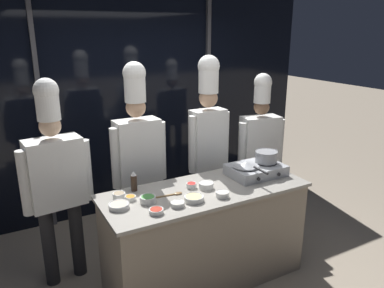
% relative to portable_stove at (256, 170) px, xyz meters
% --- Properties ---
extents(ground_plane, '(24.00, 24.00, 0.00)m').
position_rel_portable_stove_xyz_m(ground_plane, '(-0.60, -0.05, -0.98)').
color(ground_plane, gray).
extents(window_wall_back, '(5.10, 0.09, 2.70)m').
position_rel_portable_stove_xyz_m(window_wall_back, '(-0.60, 1.77, 0.37)').
color(window_wall_back, black).
rests_on(window_wall_back, ground_plane).
extents(demo_counter, '(1.86, 0.72, 0.93)m').
position_rel_portable_stove_xyz_m(demo_counter, '(-0.60, -0.05, -0.52)').
color(demo_counter, gray).
rests_on(demo_counter, ground_plane).
extents(portable_stove, '(0.52, 0.39, 0.11)m').
position_rel_portable_stove_xyz_m(portable_stove, '(0.00, 0.00, 0.00)').
color(portable_stove, '#B2B5BA').
rests_on(portable_stove, demo_counter).
extents(frying_pan, '(0.26, 0.44, 0.04)m').
position_rel_portable_stove_xyz_m(frying_pan, '(-0.12, -0.00, 0.08)').
color(frying_pan, '#ADAFB5').
rests_on(frying_pan, portable_stove).
extents(stock_pot, '(0.24, 0.22, 0.11)m').
position_rel_portable_stove_xyz_m(stock_pot, '(0.12, 0.00, 0.12)').
color(stock_pot, '#93969B').
rests_on(stock_pot, portable_stove).
extents(squeeze_bottle_soy, '(0.05, 0.05, 0.18)m').
position_rel_portable_stove_xyz_m(squeeze_bottle_soy, '(-1.17, 0.22, 0.03)').
color(squeeze_bottle_soy, '#332319').
rests_on(squeeze_bottle_soy, demo_counter).
extents(prep_bowl_bell_pepper, '(0.09, 0.09, 0.04)m').
position_rel_portable_stove_xyz_m(prep_bowl_bell_pepper, '(-0.70, 0.03, -0.03)').
color(prep_bowl_bell_pepper, white).
rests_on(prep_bowl_bell_pepper, demo_counter).
extents(prep_bowl_scallions, '(0.13, 0.13, 0.06)m').
position_rel_portable_stove_xyz_m(prep_bowl_scallions, '(-1.15, -0.06, -0.02)').
color(prep_bowl_scallions, white).
rests_on(prep_bowl_scallions, demo_counter).
extents(prep_bowl_rice, '(0.13, 0.13, 0.05)m').
position_rel_portable_stove_xyz_m(prep_bowl_rice, '(-0.59, -0.04, -0.02)').
color(prep_bowl_rice, white).
rests_on(prep_bowl_rice, demo_counter).
extents(prep_bowl_chicken, '(0.17, 0.17, 0.04)m').
position_rel_portable_stove_xyz_m(prep_bowl_chicken, '(-1.39, -0.04, -0.03)').
color(prep_bowl_chicken, white).
rests_on(prep_bowl_chicken, demo_counter).
extents(prep_bowl_mushrooms, '(0.11, 0.11, 0.04)m').
position_rel_portable_stove_xyz_m(prep_bowl_mushrooms, '(-1.33, 0.14, -0.03)').
color(prep_bowl_mushrooms, white).
rests_on(prep_bowl_mushrooms, demo_counter).
extents(prep_bowl_chili_flakes, '(0.12, 0.12, 0.04)m').
position_rel_portable_stove_xyz_m(prep_bowl_chili_flakes, '(-1.17, -0.27, -0.03)').
color(prep_bowl_chili_flakes, white).
rests_on(prep_bowl_chili_flakes, demo_counter).
extents(prep_bowl_ginger, '(0.17, 0.17, 0.04)m').
position_rel_portable_stove_xyz_m(prep_bowl_ginger, '(-0.80, -0.21, -0.03)').
color(prep_bowl_ginger, white).
rests_on(prep_bowl_ginger, demo_counter).
extents(prep_bowl_garlic, '(0.12, 0.12, 0.04)m').
position_rel_portable_stove_xyz_m(prep_bowl_garlic, '(-0.97, -0.24, -0.03)').
color(prep_bowl_garlic, white).
rests_on(prep_bowl_garlic, demo_counter).
extents(prep_bowl_carrots, '(0.09, 0.09, 0.04)m').
position_rel_portable_stove_xyz_m(prep_bowl_carrots, '(-1.26, 0.05, -0.03)').
color(prep_bowl_carrots, white).
rests_on(prep_bowl_carrots, demo_counter).
extents(prep_bowl_onion, '(0.11, 0.11, 0.05)m').
position_rel_portable_stove_xyz_m(prep_bowl_onion, '(-0.56, -0.26, -0.03)').
color(prep_bowl_onion, white).
rests_on(prep_bowl_onion, demo_counter).
extents(serving_spoon_slotted, '(0.24, 0.05, 0.02)m').
position_rel_portable_stove_xyz_m(serving_spoon_slotted, '(-0.90, -0.03, -0.05)').
color(serving_spoon_slotted, olive).
rests_on(serving_spoon_slotted, demo_counter).
extents(chef_head, '(0.62, 0.30, 1.91)m').
position_rel_portable_stove_xyz_m(chef_head, '(-1.75, 0.59, 0.08)').
color(chef_head, '#232326').
rests_on(chef_head, ground_plane).
extents(chef_sous, '(0.57, 0.24, 2.01)m').
position_rel_portable_stove_xyz_m(chef_sous, '(-0.96, 0.65, 0.17)').
color(chef_sous, '#2D3856').
rests_on(chef_sous, ground_plane).
extents(chef_line, '(0.49, 0.22, 2.04)m').
position_rel_portable_stove_xyz_m(chef_line, '(-0.18, 0.60, 0.25)').
color(chef_line, '#232326').
rests_on(chef_line, ground_plane).
extents(chef_pastry, '(0.57, 0.30, 1.82)m').
position_rel_portable_stove_xyz_m(chef_pastry, '(0.51, 0.58, 0.05)').
color(chef_pastry, '#2D3856').
rests_on(chef_pastry, ground_plane).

